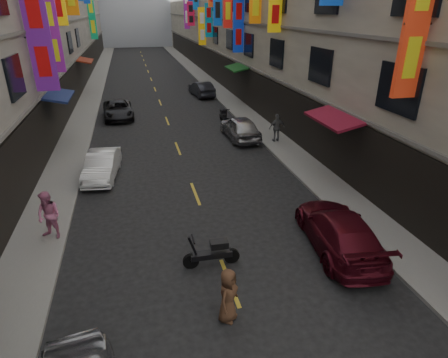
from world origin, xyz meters
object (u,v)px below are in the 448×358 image
car_right_far (201,89)px  pedestrian_crossing (228,295)px  scooter_crossing (212,253)px  car_right_near (339,231)px  car_left_mid (102,165)px  car_right_mid (240,127)px  pedestrian_rfar (277,128)px  scooter_far_right (224,116)px  car_left_far (118,110)px  pedestrian_lfar (49,216)px

car_right_far → pedestrian_crossing: pedestrian_crossing is taller
scooter_crossing → car_right_near: car_right_near is taller
car_right_far → pedestrian_crossing: bearing=73.2°
car_left_mid → car_right_near: car_right_near is taller
car_right_mid → pedestrian_rfar: (1.90, -1.34, 0.24)m
car_right_mid → car_right_far: size_ratio=1.03×
scooter_crossing → car_right_mid: car_right_mid is taller
scooter_far_right → car_left_far: bearing=-24.8°
pedestrian_rfar → car_left_mid: bearing=13.3°
car_left_mid → car_right_mid: (8.00, 4.11, 0.10)m
car_left_mid → car_right_far: 18.67m
car_left_far → car_right_mid: 10.01m
car_right_near → car_left_far: bearing=-61.2°
scooter_far_right → pedestrian_crossing: 18.54m
pedestrian_crossing → pedestrian_rfar: bearing=12.4°
car_right_near → pedestrian_lfar: bearing=-9.0°
pedestrian_rfar → pedestrian_crossing: bearing=61.6°
pedestrian_lfar → car_right_mid: bearing=74.9°
scooter_far_right → car_right_far: size_ratio=0.44×
scooter_crossing → car_right_mid: (4.32, 11.99, 0.27)m
car_left_far → car_right_mid: car_right_mid is taller
scooter_crossing → car_left_far: car_left_far is taller
car_left_far → pedestrian_crossing: pedestrian_crossing is taller
pedestrian_lfar → car_left_mid: bearing=104.9°
pedestrian_crossing → car_left_mid: bearing=57.8°
car_left_far → car_right_far: car_right_far is taller
car_right_mid → pedestrian_lfar: pedestrian_lfar is taller
scooter_far_right → pedestrian_rfar: pedestrian_rfar is taller
scooter_crossing → car_left_mid: (-3.68, 7.87, 0.17)m
scooter_crossing → pedestrian_rfar: 12.34m
pedestrian_lfar → pedestrian_crossing: size_ratio=1.13×
car_right_far → car_right_near: bearing=82.4°
scooter_crossing → car_right_near: (4.29, -0.08, 0.23)m
car_left_far → car_left_mid: bearing=-96.5°
scooter_crossing → car_right_far: 25.13m
car_left_far → pedestrian_crossing: size_ratio=2.90×
car_right_near → pedestrian_lfar: 9.80m
car_left_mid → pedestrian_lfar: pedestrian_lfar is taller
car_right_near → car_right_far: (-0.01, 24.84, -0.01)m
car_right_mid → car_right_far: (-0.04, 12.77, -0.04)m
car_right_far → pedestrian_lfar: (-9.39, -22.07, 0.32)m
car_left_mid → car_right_mid: 9.00m
car_left_mid → car_right_far: (7.96, 16.88, 0.06)m
car_left_far → car_right_far: bearing=36.0°
car_right_near → pedestrian_crossing: size_ratio=3.05×
car_right_mid → pedestrian_lfar: (-9.43, -9.30, 0.27)m
car_right_far → car_left_mid: bearing=57.2°
car_right_mid → car_right_far: car_right_mid is taller
car_right_mid → pedestrian_rfar: 2.33m
car_right_near → pedestrian_rfar: (1.92, 10.73, 0.27)m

